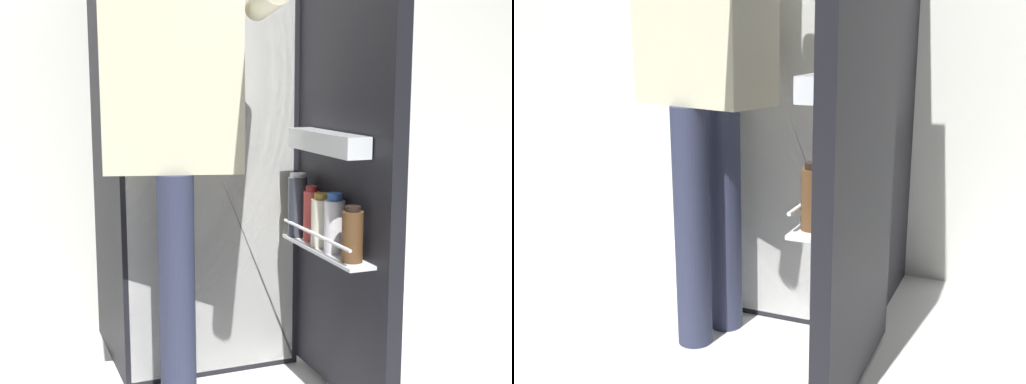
% 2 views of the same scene
% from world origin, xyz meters
% --- Properties ---
extents(ground_plane, '(6.98, 6.98, 0.00)m').
position_xyz_m(ground_plane, '(0.00, 0.00, 0.00)').
color(ground_plane, silver).
extents(refrigerator, '(0.74, 1.30, 1.69)m').
position_xyz_m(refrigerator, '(0.03, 0.51, 0.84)').
color(refrigerator, black).
rests_on(refrigerator, ground_plane).
extents(person, '(0.56, 0.82, 1.66)m').
position_xyz_m(person, '(-0.18, 0.05, 1.00)').
color(person, '#2D334C').
rests_on(person, ground_plane).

